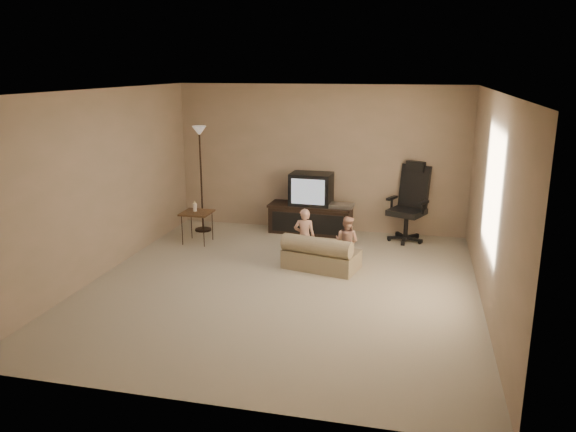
% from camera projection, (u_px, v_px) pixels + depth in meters
% --- Properties ---
extents(floor, '(5.50, 5.50, 0.00)m').
position_uv_depth(floor, '(282.00, 285.00, 7.36)').
color(floor, '#B4A78F').
rests_on(floor, ground).
extents(room_shell, '(5.50, 5.50, 5.50)m').
position_uv_depth(room_shell, '(282.00, 171.00, 6.97)').
color(room_shell, silver).
rests_on(room_shell, floor).
extents(tv_stand, '(1.47, 0.59, 1.04)m').
position_uv_depth(tv_stand, '(311.00, 208.00, 9.61)').
color(tv_stand, black).
rests_on(tv_stand, floor).
extents(office_chair, '(0.79, 0.80, 1.29)m').
position_uv_depth(office_chair, '(409.00, 213.00, 9.18)').
color(office_chair, black).
rests_on(office_chair, floor).
extents(side_table, '(0.47, 0.47, 0.70)m').
position_uv_depth(side_table, '(197.00, 213.00, 9.04)').
color(side_table, brown).
rests_on(side_table, floor).
extents(floor_lamp, '(0.28, 0.28, 1.82)m').
position_uv_depth(floor_lamp, '(200.00, 155.00, 9.49)').
color(floor_lamp, black).
rests_on(floor_lamp, floor).
extents(child_sofa, '(1.12, 0.79, 0.50)m').
position_uv_depth(child_sofa, '(320.00, 255.00, 7.91)').
color(child_sofa, tan).
rests_on(child_sofa, floor).
extents(toddler_left, '(0.33, 0.26, 0.83)m').
position_uv_depth(toddler_left, '(304.00, 237.00, 8.04)').
color(toddler_left, tan).
rests_on(toddler_left, floor).
extents(toddler_right, '(0.41, 0.32, 0.75)m').
position_uv_depth(toddler_right, '(347.00, 242.00, 7.96)').
color(toddler_right, tan).
rests_on(toddler_right, floor).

